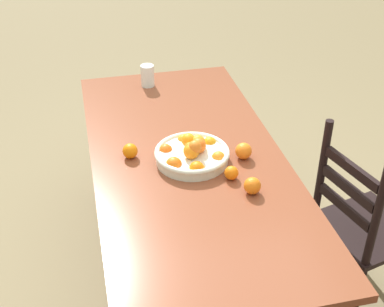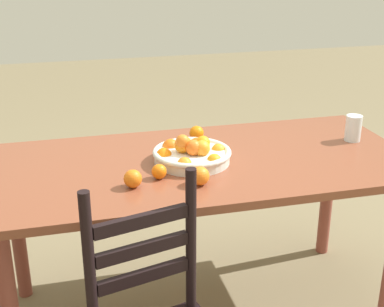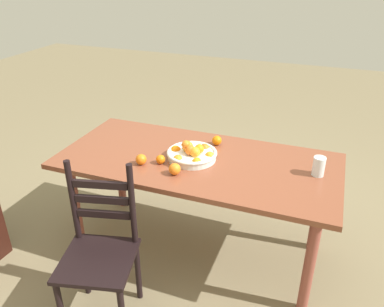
% 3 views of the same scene
% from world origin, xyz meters
% --- Properties ---
extents(ground_plane, '(12.00, 12.00, 0.00)m').
position_xyz_m(ground_plane, '(0.00, 0.00, 0.00)').
color(ground_plane, '#796C4E').
extents(dining_table, '(1.87, 0.87, 0.77)m').
position_xyz_m(dining_table, '(0.00, 0.00, 0.68)').
color(dining_table, brown).
rests_on(dining_table, ground).
extents(fruit_bowl, '(0.34, 0.34, 0.13)m').
position_xyz_m(fruit_bowl, '(0.04, 0.01, 0.81)').
color(fruit_bowl, silver).
rests_on(fruit_bowl, dining_table).
extents(orange_loose_0, '(0.07, 0.07, 0.07)m').
position_xyz_m(orange_loose_0, '(0.32, 0.20, 0.80)').
color(orange_loose_0, orange).
rests_on(orange_loose_0, dining_table).
extents(orange_loose_1, '(0.06, 0.06, 0.06)m').
position_xyz_m(orange_loose_1, '(0.20, 0.15, 0.80)').
color(orange_loose_1, orange).
rests_on(orange_loose_1, dining_table).
extents(orange_loose_2, '(0.08, 0.08, 0.08)m').
position_xyz_m(orange_loose_2, '(0.06, 0.24, 0.80)').
color(orange_loose_2, orange).
rests_on(orange_loose_2, dining_table).
extents(orange_loose_3, '(0.07, 0.07, 0.07)m').
position_xyz_m(orange_loose_3, '(-0.06, -0.25, 0.80)').
color(orange_loose_3, orange).
rests_on(orange_loose_3, dining_table).
extents(drinking_glass, '(0.08, 0.08, 0.12)m').
position_xyz_m(drinking_glass, '(-0.77, -0.06, 0.83)').
color(drinking_glass, silver).
rests_on(drinking_glass, dining_table).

